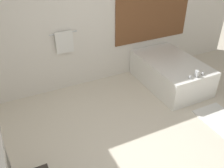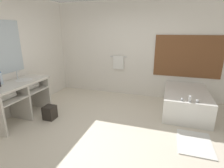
# 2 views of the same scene
# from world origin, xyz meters

# --- Properties ---
(ground_plane) EXTENTS (16.00, 16.00, 0.00)m
(ground_plane) POSITION_xyz_m (0.00, 0.00, 0.00)
(ground_plane) COLOR beige
(ground_plane) RESTS_ON ground
(wall_back_with_blinds) EXTENTS (7.40, 0.13, 2.70)m
(wall_back_with_blinds) POSITION_xyz_m (0.06, 2.23, 1.34)
(wall_back_with_blinds) COLOR white
(wall_back_with_blinds) RESTS_ON ground_plane
(bathtub) EXTENTS (0.98, 1.55, 0.65)m
(bathtub) POSITION_xyz_m (1.59, 1.42, 0.29)
(bathtub) COLOR white
(bathtub) RESTS_ON ground_plane
(bath_mat) EXTENTS (0.57, 0.76, 0.02)m
(bath_mat) POSITION_xyz_m (1.68, 0.12, 0.01)
(bath_mat) COLOR white
(bath_mat) RESTS_ON ground_plane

